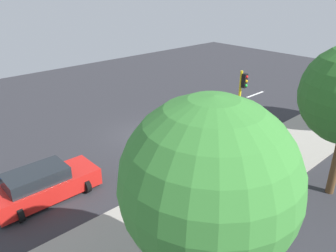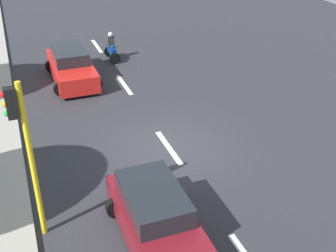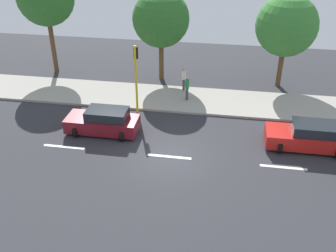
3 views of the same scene
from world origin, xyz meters
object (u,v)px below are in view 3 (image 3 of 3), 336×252
object	(u,v)px
car_maroon	(103,122)
car_red	(309,136)
pedestrian_near_signal	(184,78)
traffic_light_corner	(136,70)
street_tree_north	(161,19)
street_tree_south	(287,26)
pedestrian_by_tree	(187,87)

from	to	relation	value
car_maroon	car_red	bearing A→B (deg)	-88.80
car_red	pedestrian_near_signal	xyz separation A→B (m)	(6.24, 7.78, 0.35)
pedestrian_near_signal	traffic_light_corner	distance (m)	4.80
pedestrian_near_signal	street_tree_north	distance (m)	4.62
car_red	street_tree_south	world-z (taller)	street_tree_south
traffic_light_corner	street_tree_south	xyz separation A→B (m)	(5.83, -9.43, 1.58)
car_red	street_tree_south	bearing A→B (deg)	6.20
car_maroon	pedestrian_near_signal	size ratio (longest dim) A/B	2.51
pedestrian_near_signal	pedestrian_by_tree	bearing A→B (deg)	-164.82
street_tree_north	traffic_light_corner	bearing A→B (deg)	174.31
pedestrian_by_tree	car_maroon	bearing A→B (deg)	138.41
car_maroon	street_tree_south	xyz separation A→B (m)	(8.72, -10.81, 3.80)
car_red	car_maroon	distance (m)	11.73
car_red	traffic_light_corner	distance (m)	10.92
pedestrian_by_tree	traffic_light_corner	xyz separation A→B (m)	(-2.03, 3.00, 1.87)
street_tree_south	pedestrian_by_tree	bearing A→B (deg)	120.56
pedestrian_by_tree	street_tree_south	size ratio (longest dim) A/B	0.25
street_tree_north	car_maroon	bearing A→B (deg)	167.25
traffic_light_corner	street_tree_north	size ratio (longest dim) A/B	0.67
street_tree_north	street_tree_south	bearing A→B (deg)	-88.92
car_red	car_maroon	bearing A→B (deg)	91.20
street_tree_north	car_red	bearing A→B (deg)	-130.33
car_red	pedestrian_by_tree	bearing A→B (deg)	57.52
car_maroon	traffic_light_corner	size ratio (longest dim) A/B	0.94
car_maroon	pedestrian_near_signal	xyz separation A→B (m)	(6.48, -3.95, 0.35)
traffic_light_corner	pedestrian_near_signal	bearing A→B (deg)	-35.71
car_maroon	pedestrian_by_tree	size ratio (longest dim) A/B	2.51
car_red	street_tree_north	xyz separation A→B (m)	(8.31, 9.79, 3.95)
traffic_light_corner	car_maroon	bearing A→B (deg)	154.65
traffic_light_corner	street_tree_south	world-z (taller)	street_tree_south
car_maroon	street_tree_north	bearing A→B (deg)	-12.75
pedestrian_by_tree	street_tree_south	world-z (taller)	street_tree_south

